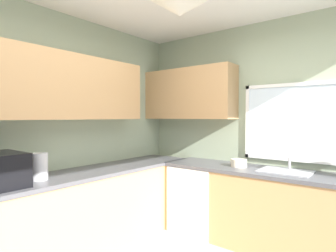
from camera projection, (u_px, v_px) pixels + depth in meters
name	position (u px, v px, depth m)	size (l,w,h in m)	color
room_shell	(146.00, 79.00, 2.78)	(3.67, 3.91, 2.71)	#9EAD8E
counter_run_left	(63.00, 219.00, 2.83)	(0.65, 3.52, 0.88)	tan
counter_run_back	(280.00, 212.00, 3.04)	(2.76, 0.65, 0.88)	tan
dishwasher	(199.00, 198.00, 3.64)	(0.60, 0.60, 0.84)	white
kettle	(40.00, 167.00, 2.61)	(0.14, 0.14, 0.26)	#B7B7BC
sink_assembly	(286.00, 171.00, 3.00)	(0.52, 0.40, 0.19)	#9EA0A5
bowl	(239.00, 163.00, 3.32)	(0.19, 0.19, 0.09)	beige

